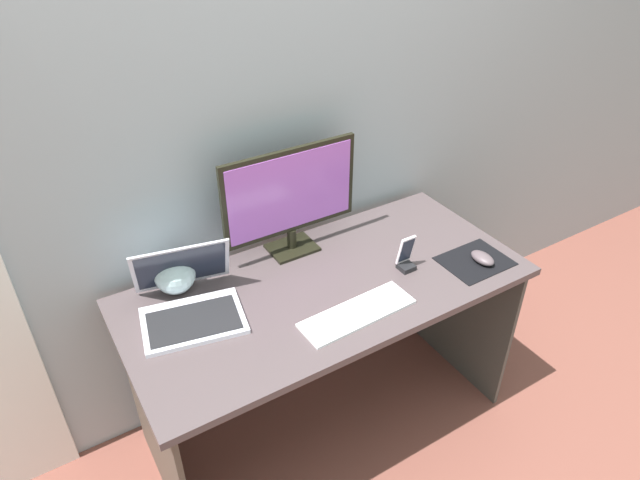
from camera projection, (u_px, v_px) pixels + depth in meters
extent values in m
plane|color=brown|center=(326.00, 419.00, 2.41)|extent=(8.00, 8.00, 0.00)
cube|color=#959FA6|center=(268.00, 111.00, 1.99)|extent=(6.00, 0.04, 2.50)
cube|color=#4C3F41|center=(327.00, 287.00, 2.01)|extent=(1.45, 0.68, 0.03)
cube|color=#50443A|center=(157.00, 437.00, 1.92)|extent=(0.02, 0.64, 0.71)
cube|color=#484641|center=(456.00, 301.00, 2.51)|extent=(0.02, 0.64, 0.71)
cube|color=black|center=(293.00, 247.00, 2.18)|extent=(0.18, 0.14, 0.01)
cylinder|color=black|center=(292.00, 238.00, 2.15)|extent=(0.04, 0.04, 0.08)
cube|color=black|center=(291.00, 191.00, 2.04)|extent=(0.54, 0.02, 0.33)
cube|color=#A559BF|center=(292.00, 192.00, 2.03)|extent=(0.50, 0.00, 0.30)
cube|color=silver|center=(193.00, 321.00, 1.83)|extent=(0.36, 0.29, 0.02)
cube|color=black|center=(194.00, 321.00, 1.81)|extent=(0.32, 0.23, 0.00)
cube|color=silver|center=(181.00, 266.00, 1.89)|extent=(0.34, 0.16, 0.21)
cube|color=#1E2333|center=(181.00, 266.00, 1.89)|extent=(0.31, 0.14, 0.18)
sphere|color=silver|center=(175.00, 274.00, 1.93)|extent=(0.14, 0.14, 0.14)
cube|color=white|center=(356.00, 313.00, 1.86)|extent=(0.41, 0.15, 0.01)
cube|color=black|center=(475.00, 261.00, 2.11)|extent=(0.25, 0.20, 0.00)
ellipsoid|color=#54474B|center=(483.00, 258.00, 2.09)|extent=(0.06, 0.10, 0.04)
cube|color=black|center=(406.00, 267.00, 2.07)|extent=(0.06, 0.05, 0.02)
cube|color=white|center=(406.00, 250.00, 2.04)|extent=(0.06, 0.03, 0.12)
cube|color=#1E2333|center=(407.00, 250.00, 2.03)|extent=(0.05, 0.02, 0.10)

